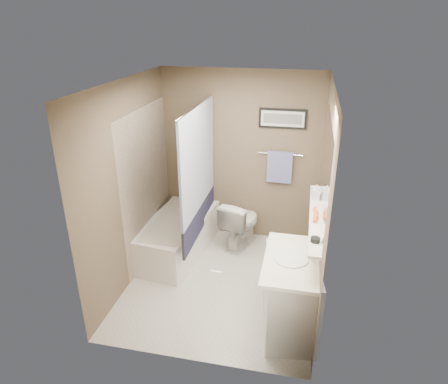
% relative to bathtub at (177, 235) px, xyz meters
% --- Properties ---
extents(ground, '(2.50, 2.50, 0.00)m').
position_rel_bathtub_xyz_m(ground, '(0.75, -0.57, -0.25)').
color(ground, beige).
rests_on(ground, ground).
extents(ceiling, '(2.20, 2.50, 0.04)m').
position_rel_bathtub_xyz_m(ceiling, '(0.75, -0.57, 2.13)').
color(ceiling, silver).
rests_on(ceiling, wall_back).
extents(wall_back, '(2.20, 0.04, 2.40)m').
position_rel_bathtub_xyz_m(wall_back, '(0.75, 0.66, 0.95)').
color(wall_back, brown).
rests_on(wall_back, ground).
extents(wall_front, '(2.20, 0.04, 2.40)m').
position_rel_bathtub_xyz_m(wall_front, '(0.75, -1.80, 0.95)').
color(wall_front, brown).
rests_on(wall_front, ground).
extents(wall_left, '(0.04, 2.50, 2.40)m').
position_rel_bathtub_xyz_m(wall_left, '(-0.33, -0.57, 0.95)').
color(wall_left, brown).
rests_on(wall_left, ground).
extents(wall_right, '(0.04, 2.50, 2.40)m').
position_rel_bathtub_xyz_m(wall_right, '(1.83, -0.57, 0.95)').
color(wall_right, brown).
rests_on(wall_right, ground).
extents(tile_surround, '(0.02, 1.55, 2.00)m').
position_rel_bathtub_xyz_m(tile_surround, '(-0.34, -0.07, 0.75)').
color(tile_surround, tan).
rests_on(tile_surround, wall_left).
extents(curtain_rod, '(0.02, 1.55, 0.02)m').
position_rel_bathtub_xyz_m(curtain_rod, '(0.35, -0.07, 1.80)').
color(curtain_rod, silver).
rests_on(curtain_rod, wall_left).
extents(curtain_upper, '(0.03, 1.45, 1.28)m').
position_rel_bathtub_xyz_m(curtain_upper, '(0.35, -0.07, 1.15)').
color(curtain_upper, silver).
rests_on(curtain_upper, curtain_rod).
extents(curtain_lower, '(0.03, 1.45, 0.36)m').
position_rel_bathtub_xyz_m(curtain_lower, '(0.35, -0.07, 0.33)').
color(curtain_lower, '#21213E').
rests_on(curtain_lower, curtain_rod).
extents(mirror, '(0.02, 1.60, 1.00)m').
position_rel_bathtub_xyz_m(mirror, '(1.84, -0.72, 1.37)').
color(mirror, silver).
rests_on(mirror, wall_right).
extents(shelf, '(0.12, 1.60, 0.03)m').
position_rel_bathtub_xyz_m(shelf, '(1.79, -0.72, 0.85)').
color(shelf, silver).
rests_on(shelf, wall_right).
extents(towel_bar, '(0.60, 0.02, 0.02)m').
position_rel_bathtub_xyz_m(towel_bar, '(1.30, 0.64, 1.05)').
color(towel_bar, silver).
rests_on(towel_bar, wall_back).
extents(towel, '(0.34, 0.05, 0.44)m').
position_rel_bathtub_xyz_m(towel, '(1.30, 0.62, 0.87)').
color(towel, '#99A2DE').
rests_on(towel, towel_bar).
extents(art_frame, '(0.62, 0.02, 0.26)m').
position_rel_bathtub_xyz_m(art_frame, '(1.30, 0.66, 1.53)').
color(art_frame, black).
rests_on(art_frame, wall_back).
extents(art_mat, '(0.56, 0.00, 0.20)m').
position_rel_bathtub_xyz_m(art_mat, '(1.30, 0.65, 1.53)').
color(art_mat, white).
rests_on(art_mat, art_frame).
extents(art_image, '(0.50, 0.00, 0.13)m').
position_rel_bathtub_xyz_m(art_image, '(1.30, 0.64, 1.53)').
color(art_image, '#595959').
rests_on(art_image, art_mat).
extents(door, '(0.80, 0.02, 2.00)m').
position_rel_bathtub_xyz_m(door, '(1.30, -1.81, 0.75)').
color(door, silver).
rests_on(door, wall_front).
extents(door_handle, '(0.10, 0.02, 0.02)m').
position_rel_bathtub_xyz_m(door_handle, '(0.97, -1.76, 0.75)').
color(door_handle, silver).
rests_on(door_handle, door).
extents(bathtub, '(0.89, 1.58, 0.50)m').
position_rel_bathtub_xyz_m(bathtub, '(0.00, 0.00, 0.00)').
color(bathtub, white).
rests_on(bathtub, ground).
extents(tub_rim, '(0.56, 1.36, 0.02)m').
position_rel_bathtub_xyz_m(tub_rim, '(-0.00, 0.00, 0.25)').
color(tub_rim, beige).
rests_on(tub_rim, bathtub).
extents(toilet, '(0.58, 0.77, 0.70)m').
position_rel_bathtub_xyz_m(toilet, '(0.83, 0.35, 0.10)').
color(toilet, silver).
rests_on(toilet, ground).
extents(vanity, '(0.62, 0.96, 0.80)m').
position_rel_bathtub_xyz_m(vanity, '(1.60, -1.17, 0.15)').
color(vanity, silver).
rests_on(vanity, ground).
extents(countertop, '(0.54, 0.96, 0.04)m').
position_rel_bathtub_xyz_m(countertop, '(1.59, -1.17, 0.57)').
color(countertop, white).
rests_on(countertop, vanity).
extents(sink_basin, '(0.34, 0.34, 0.01)m').
position_rel_bathtub_xyz_m(sink_basin, '(1.58, -1.17, 0.60)').
color(sink_basin, white).
rests_on(sink_basin, countertop).
extents(faucet_spout, '(0.02, 0.02, 0.10)m').
position_rel_bathtub_xyz_m(faucet_spout, '(1.78, -1.17, 0.64)').
color(faucet_spout, silver).
rests_on(faucet_spout, countertop).
extents(faucet_knob, '(0.05, 0.05, 0.05)m').
position_rel_bathtub_xyz_m(faucet_knob, '(1.78, -1.07, 0.62)').
color(faucet_knob, white).
rests_on(faucet_knob, countertop).
extents(candle_bowl_near, '(0.09, 0.09, 0.04)m').
position_rel_bathtub_xyz_m(candle_bowl_near, '(1.79, -1.27, 0.89)').
color(candle_bowl_near, black).
rests_on(candle_bowl_near, shelf).
extents(hair_brush_front, '(0.06, 0.22, 0.04)m').
position_rel_bathtub_xyz_m(hair_brush_front, '(1.79, -0.80, 0.89)').
color(hair_brush_front, '#E85420').
rests_on(hair_brush_front, shelf).
extents(hair_brush_back, '(0.06, 0.22, 0.04)m').
position_rel_bathtub_xyz_m(hair_brush_back, '(1.79, -0.72, 0.89)').
color(hair_brush_back, orange).
rests_on(hair_brush_back, shelf).
extents(pink_comb, '(0.05, 0.16, 0.01)m').
position_rel_bathtub_xyz_m(pink_comb, '(1.79, -0.57, 0.87)').
color(pink_comb, pink).
rests_on(pink_comb, shelf).
extents(glass_jar, '(0.08, 0.08, 0.10)m').
position_rel_bathtub_xyz_m(glass_jar, '(1.79, -0.21, 0.92)').
color(glass_jar, white).
rests_on(glass_jar, shelf).
extents(soap_bottle, '(0.08, 0.09, 0.17)m').
position_rel_bathtub_xyz_m(soap_bottle, '(1.79, -0.32, 0.95)').
color(soap_bottle, '#999999').
rests_on(soap_bottle, shelf).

